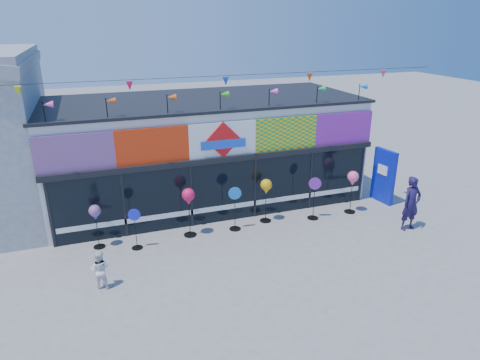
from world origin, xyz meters
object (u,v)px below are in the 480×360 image
spinner_0 (95,214)px  spinner_5 (314,197)px  spinner_1 (135,228)px  spinner_4 (266,188)px  spinner_2 (189,198)px  spinner_3 (235,207)px  blue_sign (384,176)px  adult_man (411,204)px  spinner_6 (353,180)px  child (100,269)px

spinner_0 → spinner_5: (7.62, -0.40, -0.34)m
spinner_1 → spinner_4: size_ratio=0.85×
spinner_1 → spinner_2: 1.97m
spinner_2 → spinner_3: spinner_2 is taller
blue_sign → spinner_3: blue_sign is taller
spinner_3 → adult_man: size_ratio=0.82×
spinner_2 → blue_sign: bearing=2.1°
spinner_2 → spinner_3: bearing=-3.1°
blue_sign → spinner_1: bearing=175.2°
spinner_6 → adult_man: bearing=-58.6°
spinner_2 → spinner_4: spinner_2 is taller
spinner_1 → spinner_6: spinner_6 is taller
blue_sign → spinner_0: blue_sign is taller
spinner_1 → spinner_6: size_ratio=0.83×
child → blue_sign: bearing=-147.0°
blue_sign → child: size_ratio=1.96×
spinner_6 → adult_man: (1.16, -1.90, -0.36)m
spinner_2 → adult_man: bearing=-15.8°
spinner_0 → child: (-0.02, -2.34, -0.64)m
spinner_4 → spinner_2: bearing=-176.8°
spinner_2 → adult_man: size_ratio=0.89×
spinner_0 → adult_man: (10.39, -2.28, -0.22)m
child → spinner_1: bearing=-101.9°
adult_man → spinner_6: bearing=119.2°
spinner_0 → spinner_2: size_ratio=0.86×
spinner_6 → spinner_4: bearing=173.9°
spinner_0 → child: bearing=-90.5°
blue_sign → spinner_2: (-8.03, -0.29, 0.29)m
spinner_0 → spinner_5: bearing=-3.0°
spinner_1 → adult_man: size_ratio=0.71×
blue_sign → spinner_0: 11.03m
spinner_0 → spinner_6: (9.24, -0.38, 0.14)m
spinner_3 → spinner_6: size_ratio=0.96×
child → spinner_4: bearing=-138.0°
blue_sign → spinner_5: (-3.40, -0.51, -0.24)m
spinner_1 → child: (-1.18, -1.86, -0.18)m
spinner_5 → spinner_6: 1.68m
blue_sign → spinner_3: 6.45m
spinner_3 → adult_man: adult_man is taller
spinner_6 → adult_man: adult_man is taller
spinner_1 → spinner_5: bearing=0.7°
spinner_1 → spinner_5: spinner_5 is taller
spinner_1 → child: 2.21m
spinner_0 → child: spinner_0 is taller
blue_sign → spinner_0: (-11.02, -0.11, 0.10)m
spinner_6 → adult_man: 2.25m
spinner_1 → child: size_ratio=1.25×
spinner_1 → spinner_3: spinner_3 is taller
adult_man → spinner_5: bearing=143.7°
child → spinner_5: bearing=-145.2°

